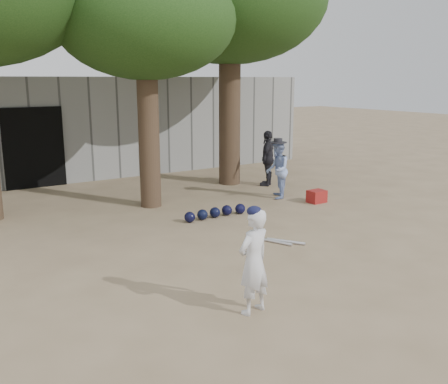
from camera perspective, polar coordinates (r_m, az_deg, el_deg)
ground at (r=8.12m, az=0.24°, el=-8.39°), size 70.00×70.00×0.00m
boy_player at (r=6.35m, az=3.41°, el=-7.95°), size 0.56×0.43×1.38m
spectator_blue at (r=12.50m, az=6.11°, el=2.52°), size 0.85×0.89×1.44m
spectator_dark at (r=14.01m, az=5.03°, el=3.87°), size 0.95×0.85×1.54m
red_bag at (r=12.31m, az=10.55°, el=-0.50°), size 0.43×0.33×0.30m
back_building at (r=17.26m, az=-18.87°, el=7.35°), size 16.00×5.24×3.00m
helmet_row at (r=10.78m, az=-1.01°, el=-2.36°), size 1.51×0.28×0.23m
bat_pile at (r=9.24m, az=6.44°, el=-5.63°), size 0.58×0.78×0.06m
tree_row at (r=12.49m, az=-10.06°, el=20.67°), size 11.40×5.80×6.69m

